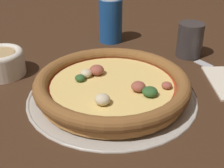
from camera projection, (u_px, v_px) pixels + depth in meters
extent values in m
plane|color=#3D2616|center=(112.00, 96.00, 0.64)|extent=(3.00, 3.00, 0.00)
cylinder|color=#B7B2A8|center=(112.00, 96.00, 0.64)|extent=(0.34, 0.34, 0.00)
torus|color=#B7B2A8|center=(112.00, 95.00, 0.64)|extent=(0.35, 0.35, 0.01)
cylinder|color=#BC7F42|center=(112.00, 90.00, 0.63)|extent=(0.29, 0.29, 0.02)
torus|color=brown|center=(112.00, 83.00, 0.63)|extent=(0.31, 0.31, 0.03)
cylinder|color=#B7381E|center=(112.00, 85.00, 0.63)|extent=(0.26, 0.26, 0.00)
cylinder|color=#EAC670|center=(112.00, 84.00, 0.63)|extent=(0.25, 0.25, 0.00)
ellipsoid|color=#994C3D|center=(167.00, 85.00, 0.61)|extent=(0.03, 0.03, 0.01)
ellipsoid|color=beige|center=(102.00, 99.00, 0.56)|extent=(0.04, 0.04, 0.02)
ellipsoid|color=#2D5628|center=(150.00, 92.00, 0.58)|extent=(0.04, 0.04, 0.02)
ellipsoid|color=beige|center=(86.00, 73.00, 0.65)|extent=(0.03, 0.03, 0.02)
ellipsoid|color=#994C3D|center=(97.00, 70.00, 0.66)|extent=(0.03, 0.03, 0.02)
ellipsoid|color=#2D5628|center=(80.00, 78.00, 0.63)|extent=(0.03, 0.03, 0.01)
ellipsoid|color=#994C3D|center=(138.00, 87.00, 0.60)|extent=(0.03, 0.03, 0.02)
cylinder|color=silver|center=(2.00, 64.00, 0.72)|extent=(0.10, 0.10, 0.05)
torus|color=silver|center=(0.00, 54.00, 0.71)|extent=(0.10, 0.10, 0.02)
cylinder|color=tan|center=(0.00, 53.00, 0.70)|extent=(0.07, 0.07, 0.00)
cylinder|color=#383333|center=(190.00, 40.00, 0.80)|extent=(0.07, 0.07, 0.09)
cube|color=#B7B7BC|center=(204.00, 64.00, 0.78)|extent=(0.05, 0.04, 0.00)
cylinder|color=#194C99|center=(111.00, 21.00, 0.89)|extent=(0.07, 0.07, 0.12)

